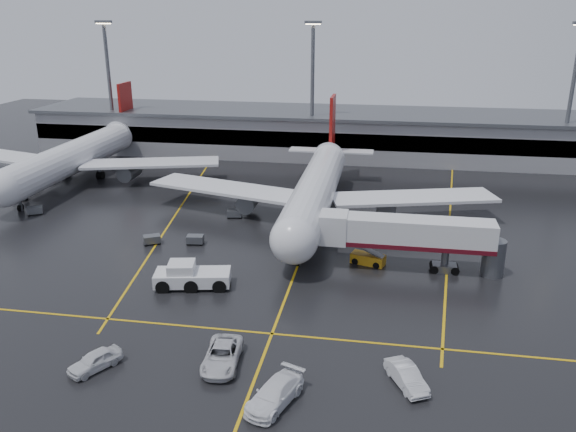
# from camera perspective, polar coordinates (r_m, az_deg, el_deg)

# --- Properties ---
(ground) EXTENTS (220.00, 220.00, 0.00)m
(ground) POSITION_cam_1_polar(r_m,az_deg,el_deg) (71.74, 1.85, -2.59)
(ground) COLOR black
(ground) RESTS_ON ground
(apron_line_centre) EXTENTS (0.25, 90.00, 0.02)m
(apron_line_centre) POSITION_cam_1_polar(r_m,az_deg,el_deg) (71.73, 1.85, -2.58)
(apron_line_centre) COLOR gold
(apron_line_centre) RESTS_ON ground
(apron_line_stop) EXTENTS (60.00, 0.25, 0.02)m
(apron_line_stop) POSITION_cam_1_polar(r_m,az_deg,el_deg) (52.22, -1.58, -11.48)
(apron_line_stop) COLOR gold
(apron_line_stop) RESTS_ON ground
(apron_line_left) EXTENTS (9.99, 69.35, 0.02)m
(apron_line_left) POSITION_cam_1_polar(r_m,az_deg,el_deg) (85.58, -10.58, 0.77)
(apron_line_left) COLOR gold
(apron_line_left) RESTS_ON ground
(apron_line_right) EXTENTS (7.57, 69.64, 0.02)m
(apron_line_right) POSITION_cam_1_polar(r_m,az_deg,el_deg) (81.03, 15.57, -0.69)
(apron_line_right) COLOR gold
(apron_line_right) RESTS_ON ground
(terminal) EXTENTS (122.00, 19.00, 8.60)m
(terminal) POSITION_cam_1_polar(r_m,az_deg,el_deg) (116.43, 5.19, 8.13)
(terminal) COLOR gray
(terminal) RESTS_ON ground
(light_mast_left) EXTENTS (3.00, 1.20, 25.45)m
(light_mast_left) POSITION_cam_1_polar(r_m,az_deg,el_deg) (121.33, -17.16, 12.68)
(light_mast_left) COLOR #595B60
(light_mast_left) RESTS_ON ground
(light_mast_mid) EXTENTS (3.00, 1.20, 25.45)m
(light_mast_mid) POSITION_cam_1_polar(r_m,az_deg,el_deg) (109.55, 2.41, 12.86)
(light_mast_mid) COLOR #595B60
(light_mast_mid) RESTS_ON ground
(light_mast_right) EXTENTS (3.00, 1.20, 25.45)m
(light_mast_right) POSITION_cam_1_polar(r_m,az_deg,el_deg) (112.99, 26.14, 11.16)
(light_mast_right) COLOR #595B60
(light_mast_right) RESTS_ON ground
(main_airliner) EXTENTS (48.80, 45.60, 14.10)m
(main_airliner) POSITION_cam_1_polar(r_m,az_deg,el_deg) (79.45, 2.85, 2.81)
(main_airliner) COLOR silver
(main_airliner) RESTS_ON ground
(second_airliner) EXTENTS (48.80, 45.60, 14.10)m
(second_airliner) POSITION_cam_1_polar(r_m,az_deg,el_deg) (103.88, -20.03, 5.61)
(second_airliner) COLOR silver
(second_airliner) RESTS_ON ground
(jet_bridge) EXTENTS (19.90, 3.40, 6.05)m
(jet_bridge) POSITION_cam_1_polar(r_m,az_deg,el_deg) (64.22, 11.68, -1.91)
(jet_bridge) COLOR silver
(jet_bridge) RESTS_ON ground
(pushback_tractor) EXTENTS (8.14, 4.61, 2.75)m
(pushback_tractor) POSITION_cam_1_polar(r_m,az_deg,el_deg) (60.90, -9.56, -5.88)
(pushback_tractor) COLOR silver
(pushback_tractor) RESTS_ON ground
(belt_loader) EXTENTS (4.06, 2.68, 2.38)m
(belt_loader) POSITION_cam_1_polar(r_m,az_deg,el_deg) (66.11, 7.86, -4.19)
(belt_loader) COLOR orange
(belt_loader) RESTS_ON ground
(service_van_a) EXTENTS (3.22, 6.10, 1.64)m
(service_van_a) POSITION_cam_1_polar(r_m,az_deg,el_deg) (48.07, -6.49, -13.46)
(service_van_a) COLOR silver
(service_van_a) RESTS_ON ground
(service_van_b) EXTENTS (4.21, 6.19, 1.66)m
(service_van_b) POSITION_cam_1_polar(r_m,az_deg,el_deg) (43.70, -1.32, -17.05)
(service_van_b) COLOR white
(service_van_b) RESTS_ON ground
(service_van_c) EXTENTS (3.54, 4.85, 1.52)m
(service_van_c) POSITION_cam_1_polar(r_m,az_deg,el_deg) (46.43, 11.56, -15.15)
(service_van_c) COLOR silver
(service_van_c) RESTS_ON ground
(service_van_d) EXTENTS (3.79, 4.67, 1.50)m
(service_van_d) POSITION_cam_1_polar(r_m,az_deg,el_deg) (49.72, -18.43, -13.31)
(service_van_d) COLOR silver
(service_van_d) RESTS_ON ground
(baggage_cart_a) EXTENTS (2.14, 1.53, 1.12)m
(baggage_cart_a) POSITION_cam_1_polar(r_m,az_deg,el_deg) (71.83, -9.10, -2.26)
(baggage_cart_a) COLOR #595B60
(baggage_cart_a) RESTS_ON ground
(baggage_cart_b) EXTENTS (2.38, 2.11, 1.12)m
(baggage_cart_b) POSITION_cam_1_polar(r_m,az_deg,el_deg) (72.87, -13.21, -2.23)
(baggage_cart_b) COLOR #595B60
(baggage_cart_b) RESTS_ON ground
(baggage_cart_c) EXTENTS (2.19, 1.62, 1.12)m
(baggage_cart_c) POSITION_cam_1_polar(r_m,az_deg,el_deg) (80.44, -5.28, 0.28)
(baggage_cart_c) COLOR #595B60
(baggage_cart_c) RESTS_ON ground
(baggage_cart_d) EXTENTS (2.12, 1.50, 1.12)m
(baggage_cart_d) POSITION_cam_1_polar(r_m,az_deg,el_deg) (96.39, -24.86, 1.76)
(baggage_cart_d) COLOR #595B60
(baggage_cart_d) RESTS_ON ground
(baggage_cart_e) EXTENTS (2.38, 2.14, 1.12)m
(baggage_cart_e) POSITION_cam_1_polar(r_m,az_deg,el_deg) (88.75, -23.60, 0.53)
(baggage_cart_e) COLOR #595B60
(baggage_cart_e) RESTS_ON ground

